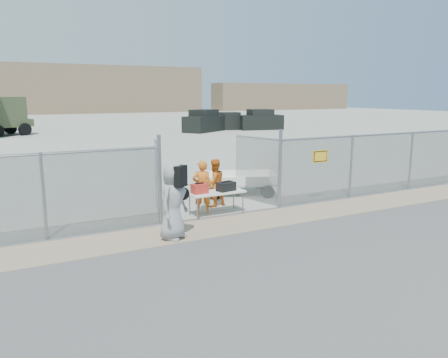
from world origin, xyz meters
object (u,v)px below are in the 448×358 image
utility_trailer (238,183)px  visitor (173,201)px  security_worker_left (202,187)px  folding_table (216,203)px  security_worker_right (214,183)px

utility_trailer → visitor: bearing=-116.3°
security_worker_left → visitor: bearing=72.4°
folding_table → visitor: 2.53m
visitor → utility_trailer: 5.34m
security_worker_right → utility_trailer: security_worker_right is taller
security_worker_left → visitor: visitor is taller
security_worker_left → security_worker_right: (0.70, 0.60, -0.04)m
folding_table → security_worker_right: bearing=66.4°
folding_table → visitor: visitor is taller
folding_table → utility_trailer: bearing=46.6°
security_worker_left → utility_trailer: bearing=-117.8°
folding_table → security_worker_left: 0.66m
security_worker_right → visitor: size_ratio=0.80×
security_worker_left → visitor: size_ratio=0.84×
utility_trailer → security_worker_right: bearing=-122.1°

